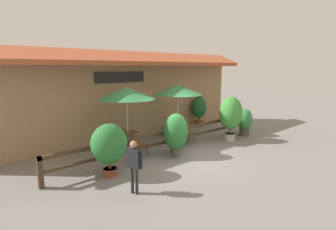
% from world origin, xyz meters
% --- Properties ---
extents(ground_plane, '(60.00, 60.00, 0.00)m').
position_xyz_m(ground_plane, '(0.00, 0.00, 0.00)').
color(ground_plane, slate).
extents(building_facade, '(14.28, 1.49, 4.23)m').
position_xyz_m(building_facade, '(-0.00, 4.10, 2.17)').
color(building_facade, '#997A56').
rests_on(building_facade, ground).
extents(patio_railing, '(10.40, 0.14, 0.95)m').
position_xyz_m(patio_railing, '(0.00, 1.05, 0.70)').
color(patio_railing, '#3D2D1E').
rests_on(patio_railing, ground).
extents(patio_umbrella_near, '(2.32, 2.32, 2.68)m').
position_xyz_m(patio_umbrella_near, '(-1.34, 2.35, 2.41)').
color(patio_umbrella_near, '#B7B2A8').
rests_on(patio_umbrella_near, ground).
extents(dining_table_near, '(0.97, 0.97, 0.77)m').
position_xyz_m(dining_table_near, '(-1.34, 2.35, 0.62)').
color(dining_table_near, '#4C3826').
rests_on(dining_table_near, ground).
extents(chair_near_streetside, '(0.46, 0.46, 0.87)m').
position_xyz_m(chair_near_streetside, '(-1.27, 1.62, 0.49)').
color(chair_near_streetside, brown).
rests_on(chair_near_streetside, ground).
extents(chair_near_wallside, '(0.43, 0.43, 0.87)m').
position_xyz_m(chair_near_wallside, '(-1.36, 3.08, 0.49)').
color(chair_near_wallside, brown).
rests_on(chair_near_wallside, ground).
extents(patio_umbrella_middle, '(2.32, 2.32, 2.68)m').
position_xyz_m(patio_umbrella_middle, '(1.46, 2.30, 2.41)').
color(patio_umbrella_middle, '#B7B2A8').
rests_on(patio_umbrella_middle, ground).
extents(dining_table_middle, '(0.97, 0.97, 0.77)m').
position_xyz_m(dining_table_middle, '(1.46, 2.30, 0.62)').
color(dining_table_middle, '#4C3826').
rests_on(dining_table_middle, ground).
extents(chair_middle_streetside, '(0.47, 0.47, 0.87)m').
position_xyz_m(chair_middle_streetside, '(1.45, 1.62, 0.49)').
color(chair_middle_streetside, brown).
rests_on(chair_middle_streetside, ground).
extents(chair_middle_wallside, '(0.46, 0.46, 0.87)m').
position_xyz_m(chair_middle_wallside, '(1.42, 2.99, 0.49)').
color(chair_middle_wallside, brown).
rests_on(chair_middle_wallside, ground).
extents(potted_plant_tall_tropical, '(0.98, 0.88, 1.72)m').
position_xyz_m(potted_plant_tall_tropical, '(-0.35, 0.49, 0.97)').
color(potted_plant_tall_tropical, '#564C47').
rests_on(potted_plant_tall_tropical, ground).
extents(potted_plant_small_flowering, '(1.17, 1.06, 1.72)m').
position_xyz_m(potted_plant_small_flowering, '(-3.19, 0.53, 1.04)').
color(potted_plant_small_flowering, brown).
rests_on(potted_plant_small_flowering, ground).
extents(potted_plant_corner_fern, '(0.80, 0.72, 1.38)m').
position_xyz_m(potted_plant_corner_fern, '(4.51, 0.55, 0.75)').
color(potted_plant_corner_fern, '#564C47').
rests_on(potted_plant_corner_fern, ground).
extents(potted_plant_entrance_palm, '(1.15, 1.03, 2.10)m').
position_xyz_m(potted_plant_entrance_palm, '(3.15, 0.46, 1.28)').
color(potted_plant_entrance_palm, '#B7AD99').
rests_on(potted_plant_entrance_palm, ground).
extents(potted_plant_broad_leaf, '(0.90, 0.81, 1.78)m').
position_xyz_m(potted_plant_broad_leaf, '(4.37, 3.55, 1.05)').
color(potted_plant_broad_leaf, brown).
rests_on(potted_plant_broad_leaf, ground).
extents(pedestrian, '(0.31, 0.51, 1.51)m').
position_xyz_m(pedestrian, '(-3.28, -1.00, 0.97)').
color(pedestrian, black).
rests_on(pedestrian, ground).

